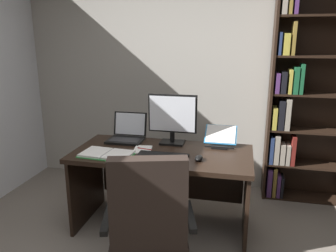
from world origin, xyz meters
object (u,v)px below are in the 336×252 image
monitor (172,119)px  desk (164,170)px  bookshelf (302,100)px  reading_stand_with_book (221,137)px  notepad (143,150)px  open_binder (107,154)px  keyboard (163,156)px  laptop (127,135)px  pen (145,149)px  office_chair (149,235)px  computer_mouse (199,158)px

monitor → desk: bearing=-102.6°
bookshelf → reading_stand_with_book: (-0.77, -0.60, -0.27)m
bookshelf → notepad: size_ratio=10.82×
open_binder → notepad: (0.25, 0.19, -0.01)m
bookshelf → monitor: (-1.21, -0.66, -0.11)m
open_binder → notepad: 0.32m
monitor → keyboard: bearing=-90.0°
laptop → pen: laptop is taller
bookshelf → office_chair: size_ratio=2.25×
office_chair → computer_mouse: size_ratio=9.71×
bookshelf → laptop: 1.80m
computer_mouse → desk: bearing=147.5°
laptop → pen: 0.36m
keyboard → computer_mouse: 0.30m
desk → computer_mouse: computer_mouse is taller
monitor → keyboard: (0.00, -0.38, -0.22)m
desk → office_chair: bearing=-83.3°
bookshelf → computer_mouse: (-0.91, -1.04, -0.33)m
keyboard → notepad: bearing=147.0°
laptop → keyboard: size_ratio=0.79×
laptop → reading_stand_with_book: laptop is taller
bookshelf → laptop: bookshelf is taller
laptop → monitor: bearing=-0.8°
notepad → keyboard: bearing=-33.0°
keyboard → pen: (-0.20, 0.14, 0.00)m
notepad → pen: size_ratio=1.50×
keyboard → open_binder: same height
office_chair → notepad: (-0.28, 0.79, 0.31)m
office_chair → monitor: 1.16m
monitor → laptop: size_ratio=1.40×
laptop → computer_mouse: laptop is taller
pen → keyboard: bearing=-35.6°
bookshelf → notepad: (-1.43, -0.90, -0.34)m
reading_stand_with_book → bookshelf: bearing=37.9°
bookshelf → open_binder: bearing=-147.0°
computer_mouse → open_binder: bearing=-176.3°
desk → notepad: (-0.18, -0.07, 0.21)m
keyboard → computer_mouse: computer_mouse is taller
notepad → pen: (0.02, 0.00, 0.01)m
office_chair → laptop: office_chair is taller
computer_mouse → bookshelf: bearing=48.8°
reading_stand_with_book → pen: 0.71m
monitor → open_binder: (-0.47, -0.43, -0.22)m
monitor → open_binder: monitor is taller
computer_mouse → pen: size_ratio=0.74×
keyboard → reading_stand_with_book: 0.63m
keyboard → notepad: keyboard is taller
monitor → notepad: (-0.22, -0.24, -0.23)m
bookshelf → notepad: 1.72m
keyboard → reading_stand_with_book: (0.44, 0.44, 0.07)m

